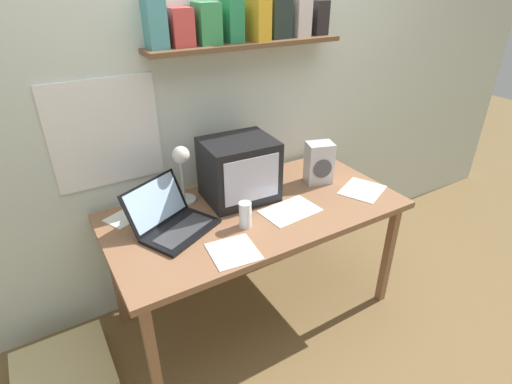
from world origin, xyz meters
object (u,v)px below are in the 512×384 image
Objects in this scene: space_heater at (319,163)px; loose_paper_near_laptop at (234,252)px; laptop at (170,218)px; open_notebook at (290,211)px; crt_monitor at (239,170)px; juice_glass at (245,216)px; floor_cushion at (65,375)px; desk_lamp at (182,168)px; printed_handout at (362,190)px; corner_desk at (256,217)px; loose_paper_near_monitor at (128,215)px.

loose_paper_near_laptop is at bearing -137.63° from space_heater.
open_notebook is (0.60, -0.17, -0.06)m from laptop.
juice_glass is (-0.12, -0.28, -0.11)m from crt_monitor.
open_notebook reaches higher than floor_cushion.
desk_lamp reaches higher than open_notebook.
space_heater is 0.85m from loose_paper_near_laptop.
printed_handout is (0.77, -0.02, -0.06)m from juice_glass.
printed_handout is at bearing -37.98° from space_heater.
desk_lamp reaches higher than juice_glass.
laptop is 1.85× the size of space_heater.
printed_handout reaches higher than corner_desk.
desk_lamp is at bearing 168.34° from crt_monitor.
loose_paper_near_laptop is at bearing -59.55° from loose_paper_near_monitor.
loose_paper_near_monitor is (-1.09, 0.20, -0.12)m from space_heater.
crt_monitor is 0.53m from loose_paper_near_laptop.
desk_lamp is at bearing 142.80° from corner_desk.
space_heater reaches higher than printed_handout.
desk_lamp reaches higher than loose_paper_near_laptop.
loose_paper_near_laptop is at bearing -135.96° from corner_desk.
juice_glass is 0.22m from loose_paper_near_laptop.
corner_desk reaches higher than floor_cushion.
desk_lamp is 2.58× the size of juice_glass.
loose_paper_near_monitor is (-1.24, 0.42, 0.00)m from printed_handout.
desk_lamp is at bearing -173.54° from space_heater.
laptop is 1.93× the size of loose_paper_near_laptop.
laptop is 0.94m from space_heater.
floor_cushion is (-1.10, 0.04, -0.60)m from corner_desk.
desk_lamp reaches higher than corner_desk.
corner_desk is 5.03× the size of printed_handout.
desk_lamp is 0.43m from juice_glass.
juice_glass is at bearing -179.64° from open_notebook.
loose_paper_near_laptop is (-0.15, -0.15, -0.06)m from juice_glass.
loose_paper_near_laptop is at bearing -72.78° from desk_lamp.
space_heater reaches higher than open_notebook.
juice_glass reaches higher than printed_handout.
desk_lamp is (-0.31, 0.23, 0.28)m from corner_desk.
corner_desk is 11.77× the size of juice_glass.
printed_handout and open_notebook have the same top height.
space_heater is at bearing 9.23° from corner_desk.
corner_desk is at bearing 41.85° from juice_glass.
crt_monitor reaches higher than laptop.
loose_paper_near_monitor is at bearing 152.14° from open_notebook.
loose_paper_near_laptop is 0.53× the size of floor_cushion.
corner_desk is 0.52m from space_heater.
laptop is at bearing 173.09° from corner_desk.
open_notebook is 1.20× the size of loose_paper_near_monitor.
juice_glass is 0.57× the size of loose_paper_near_laptop.
space_heater is 0.95× the size of loose_paper_near_monitor.
loose_paper_near_laptop reaches higher than floor_cushion.
juice_glass is 0.65m from space_heater.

